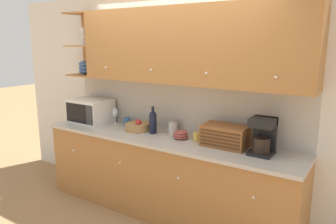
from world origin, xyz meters
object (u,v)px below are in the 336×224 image
at_px(wine_bottle, 153,121).
at_px(bowl_stack_on_counter, 181,135).
at_px(bread_box, 225,136).
at_px(fruit_basket, 137,127).
at_px(microwave, 91,111).
at_px(storage_canister, 173,127).
at_px(mug_blue_second, 127,121).
at_px(mug, 197,136).
at_px(wine_glass, 115,113).
at_px(coffee_maker, 263,136).

bearing_deg(wine_bottle, bowl_stack_on_counter, -1.31).
bearing_deg(bread_box, fruit_basket, -179.20).
height_order(microwave, storage_canister, microwave).
bearing_deg(mug_blue_second, bread_box, -4.85).
distance_m(fruit_basket, bowl_stack_on_counter, 0.62).
bearing_deg(bread_box, bowl_stack_on_counter, -178.22).
distance_m(fruit_basket, mug, 0.81).
height_order(storage_canister, bread_box, bread_box).
distance_m(wine_glass, fruit_basket, 0.49).
xyz_separation_m(mug_blue_second, fruit_basket, (0.28, -0.14, -0.00)).
distance_m(wine_glass, mug, 1.28).
relative_size(wine_glass, mug, 2.33).
xyz_separation_m(storage_canister, mug, (0.39, -0.11, -0.03)).
xyz_separation_m(fruit_basket, mug, (0.81, 0.04, -0.00)).
relative_size(microwave, bread_box, 1.11).
relative_size(wine_bottle, bowl_stack_on_counter, 1.85).
relative_size(fruit_basket, mug, 3.22).
relative_size(fruit_basket, bowl_stack_on_counter, 1.68).
relative_size(microwave, mug_blue_second, 4.92).
relative_size(mug_blue_second, bowl_stack_on_counter, 0.60).
bearing_deg(fruit_basket, coffee_maker, -0.23).
bearing_deg(wine_glass, bowl_stack_on_counter, -6.07).
bearing_deg(mug, microwave, -178.59).
height_order(mug_blue_second, wine_bottle, wine_bottle).
xyz_separation_m(storage_canister, bread_box, (0.73, -0.13, 0.04)).
bearing_deg(mug_blue_second, microwave, -164.97).
height_order(mug, coffee_maker, coffee_maker).
xyz_separation_m(wine_bottle, bowl_stack_on_counter, (0.39, -0.01, -0.10)).
bearing_deg(coffee_maker, mug, 176.59).
distance_m(wine_glass, bread_box, 1.62).
bearing_deg(fruit_basket, microwave, -179.88).
xyz_separation_m(wine_glass, coffee_maker, (2.02, -0.12, 0.04)).
bearing_deg(bread_box, microwave, -179.47).
height_order(wine_bottle, coffee_maker, coffee_maker).
bearing_deg(wine_bottle, fruit_basket, -177.84).
xyz_separation_m(wine_glass, mug, (1.28, -0.08, -0.10)).
height_order(fruit_basket, coffee_maker, coffee_maker).
xyz_separation_m(mug_blue_second, coffee_maker, (1.83, -0.14, 0.13)).
bearing_deg(storage_canister, mug, -16.25).
relative_size(mug_blue_second, fruit_basket, 0.36).
height_order(fruit_basket, mug, fruit_basket).
height_order(fruit_basket, bread_box, bread_box).
height_order(mug_blue_second, bread_box, bread_box).
distance_m(microwave, fruit_basket, 0.80).
distance_m(mug_blue_second, storage_canister, 0.70).
bearing_deg(wine_bottle, microwave, -179.42).
relative_size(mug_blue_second, storage_canister, 0.70).
height_order(wine_bottle, mug, wine_bottle).
bearing_deg(coffee_maker, fruit_basket, 179.77).
bearing_deg(microwave, bread_box, 0.53).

